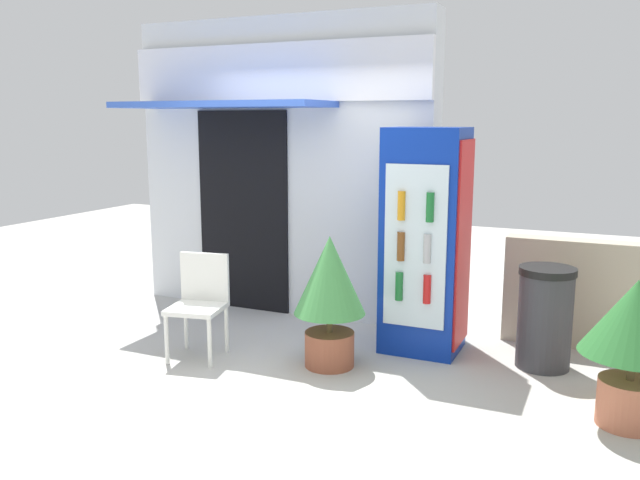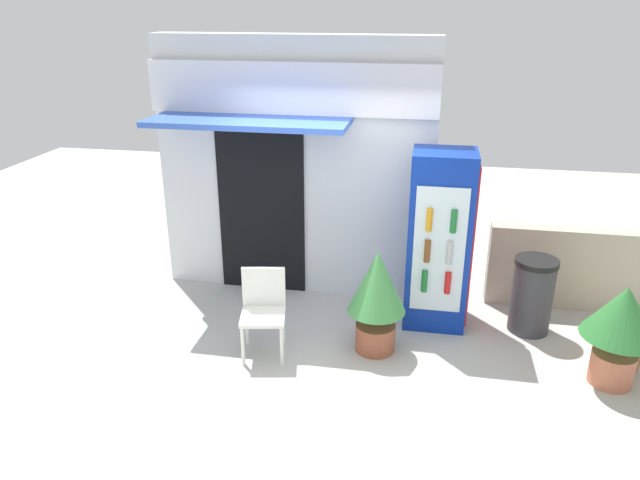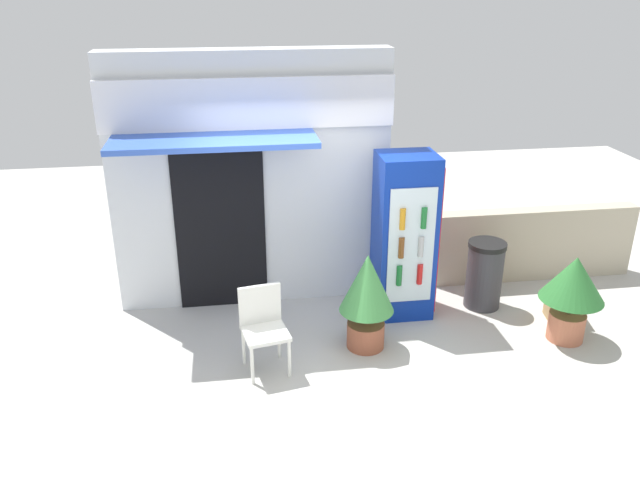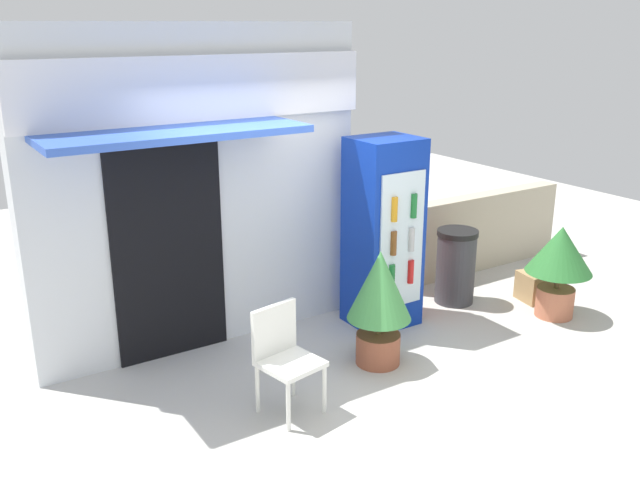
% 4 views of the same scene
% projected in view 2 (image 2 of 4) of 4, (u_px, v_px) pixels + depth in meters
% --- Properties ---
extents(ground, '(16.00, 16.00, 0.00)m').
position_uv_depth(ground, '(323.00, 359.00, 5.99)').
color(ground, beige).
extents(storefront_building, '(3.24, 1.10, 3.01)m').
position_uv_depth(storefront_building, '(294.00, 165.00, 6.99)').
color(storefront_building, silver).
rests_on(storefront_building, ground).
extents(drink_cooler, '(0.67, 0.63, 1.94)m').
position_uv_depth(drink_cooler, '(440.00, 241.00, 6.35)').
color(drink_cooler, '#0C2D9E').
rests_on(drink_cooler, ground).
extents(plastic_chair, '(0.51, 0.50, 0.87)m').
position_uv_depth(plastic_chair, '(263.00, 306.00, 5.97)').
color(plastic_chair, white).
rests_on(plastic_chair, ground).
extents(potted_plant_near_shop, '(0.58, 0.58, 1.09)m').
position_uv_depth(potted_plant_near_shop, '(377.00, 292.00, 5.92)').
color(potted_plant_near_shop, '#995138').
rests_on(potted_plant_near_shop, ground).
extents(potted_plant_curbside, '(0.69, 0.69, 1.00)m').
position_uv_depth(potted_plant_curbside, '(621.00, 322.00, 5.39)').
color(potted_plant_curbside, '#BC6B4C').
rests_on(potted_plant_curbside, ground).
extents(trash_bin, '(0.45, 0.45, 0.84)m').
position_uv_depth(trash_bin, '(532.00, 295.00, 6.38)').
color(trash_bin, '#38383D').
rests_on(trash_bin, ground).
extents(stone_boundary_wall, '(2.71, 0.23, 0.96)m').
position_uv_depth(stone_boundary_wall, '(610.00, 271.00, 6.80)').
color(stone_boundary_wall, '#B7AD93').
rests_on(stone_boundary_wall, ground).
extents(cardboard_box, '(0.40, 0.40, 0.33)m').
position_uv_depth(cardboard_box, '(620.00, 346.00, 5.91)').
color(cardboard_box, tan).
rests_on(cardboard_box, ground).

